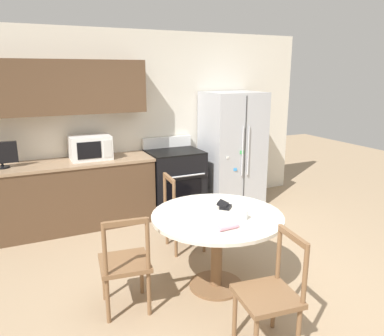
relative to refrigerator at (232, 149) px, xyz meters
name	(u,v)px	position (x,y,z in m)	size (l,w,h in m)	color
ground_plane	(238,294)	(-1.25, -2.22, -0.87)	(14.00, 14.00, 0.00)	#9E8466
back_wall	(126,114)	(-1.55, 0.37, 0.57)	(5.20, 0.44, 2.60)	silver
kitchen_counter	(73,195)	(-2.40, 0.07, -0.42)	(2.13, 0.64, 0.90)	brown
refrigerator	(232,149)	(0.00, 0.00, 0.00)	(0.84, 0.74, 1.74)	#B2B5BA
oven_range	(175,181)	(-0.95, 0.04, -0.40)	(0.76, 0.68, 1.08)	black
microwave	(90,147)	(-2.12, 0.12, 0.19)	(0.52, 0.40, 0.31)	white
countertop_tv	(1,154)	(-3.18, 0.08, 0.20)	(0.37, 0.16, 0.32)	black
dining_table	(217,228)	(-1.37, -2.02, -0.26)	(1.23, 1.23, 0.75)	beige
dining_chair_far	(183,214)	(-1.34, -1.14, -0.43)	(0.45, 0.45, 0.90)	brown
dining_chair_near	(270,295)	(-1.41, -2.90, -0.43)	(0.47, 0.47, 0.90)	brown
dining_chair_left	(125,264)	(-2.26, -2.00, -0.43)	(0.47, 0.47, 0.90)	brown
candle_glass	(242,215)	(-1.23, -2.22, -0.08)	(0.09, 0.09, 0.09)	silver
folded_napkin	(228,227)	(-1.45, -2.36, -0.10)	(0.19, 0.06, 0.05)	pink
wallet	(224,205)	(-1.23, -1.90, -0.10)	(0.17, 0.17, 0.07)	black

